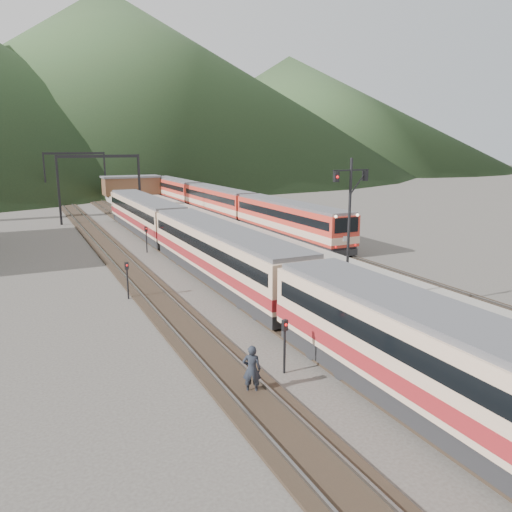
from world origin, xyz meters
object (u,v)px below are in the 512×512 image
main_train (221,251)px  second_train (218,202)px  worker (252,369)px  signal_mast (349,217)px

main_train → second_train: (11.50, 29.79, -0.23)m
second_train → worker: second_train is taller
second_train → worker: size_ratio=29.73×
main_train → signal_mast: size_ratio=8.56×
signal_mast → worker: size_ratio=3.94×
second_train → worker: 47.76m
worker → second_train: bearing=-81.5°
second_train → signal_mast: size_ratio=7.54×
second_train → main_train: bearing=-111.1°
main_train → second_train: size_ratio=1.14×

